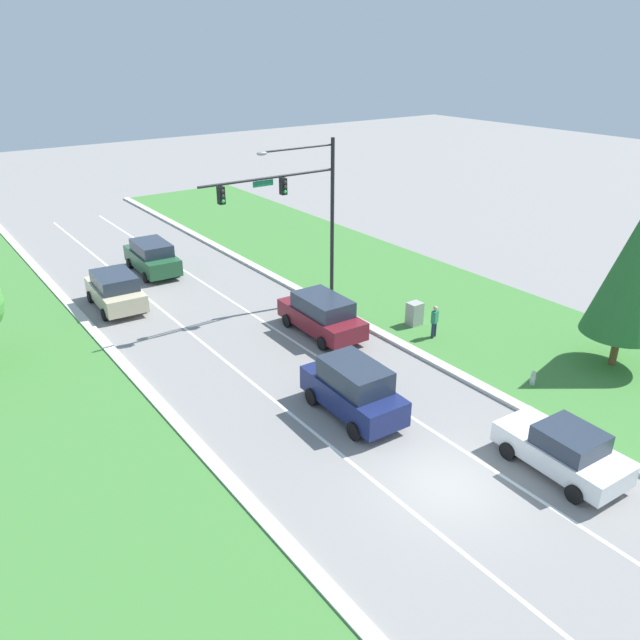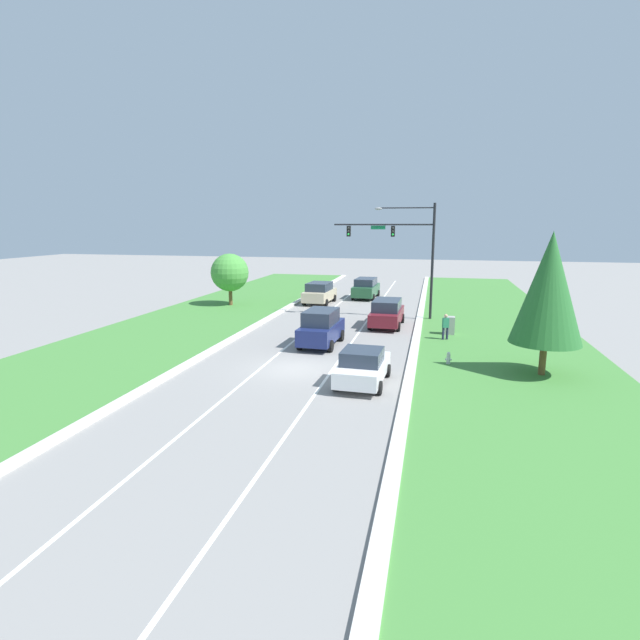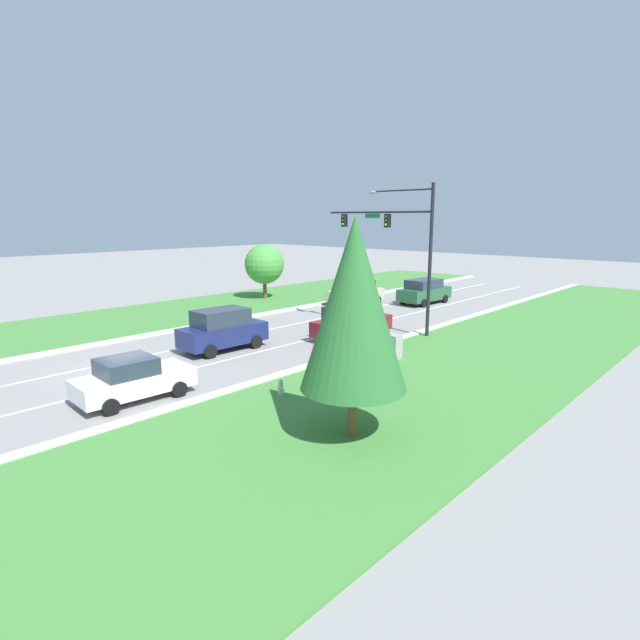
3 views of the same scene
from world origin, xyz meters
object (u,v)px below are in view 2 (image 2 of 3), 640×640
object	(u,v)px
navy_suv	(321,327)
conifer_near_right_tree	(549,288)
white_sedan	(363,366)
pedestrian	(446,326)
forest_suv	(366,288)
champagne_suv	(319,293)
fire_hydrant	(448,359)
traffic_signal_mast	(405,243)
utility_cabinet	(449,326)
oak_near_left_tree	(230,273)
burgundy_suv	(387,313)

from	to	relation	value
navy_suv	conifer_near_right_tree	xyz separation A→B (m)	(11.69, -3.60, 3.15)
white_sedan	conifer_near_right_tree	distance (m)	9.44
white_sedan	pedestrian	xyz separation A→B (m)	(3.82, 9.65, 0.12)
white_sedan	forest_suv	bearing A→B (deg)	100.03
forest_suv	pedestrian	world-z (taller)	forest_suv
white_sedan	conifer_near_right_tree	world-z (taller)	conifer_near_right_tree
champagne_suv	fire_hydrant	bearing A→B (deg)	-55.64
traffic_signal_mast	utility_cabinet	world-z (taller)	traffic_signal_mast
fire_hydrant	conifer_near_right_tree	size ratio (longest dim) A/B	0.10
conifer_near_right_tree	forest_suv	bearing A→B (deg)	116.57
navy_suv	pedestrian	size ratio (longest dim) A/B	2.73
oak_near_left_tree	fire_hydrant	bearing A→B (deg)	-39.40
navy_suv	pedestrian	world-z (taller)	navy_suv
white_sedan	pedestrian	world-z (taller)	pedestrian
white_sedan	conifer_near_right_tree	bearing A→B (deg)	23.20
utility_cabinet	traffic_signal_mast	bearing A→B (deg)	122.33
traffic_signal_mast	oak_near_left_tree	bearing A→B (deg)	170.11
champagne_suv	oak_near_left_tree	bearing A→B (deg)	-153.54
white_sedan	conifer_near_right_tree	size ratio (longest dim) A/B	0.63
traffic_signal_mast	champagne_suv	xyz separation A→B (m)	(-7.95, 5.83, -4.75)
burgundy_suv	forest_suv	bearing A→B (deg)	105.47
utility_cabinet	pedestrian	size ratio (longest dim) A/B	0.74
white_sedan	burgundy_suv	world-z (taller)	burgundy_suv
navy_suv	champagne_suv	distance (m)	16.06
traffic_signal_mast	conifer_near_right_tree	world-z (taller)	traffic_signal_mast
burgundy_suv	fire_hydrant	xyz separation A→B (m)	(4.06, -9.25, -0.65)
champagne_suv	fire_hydrant	xyz separation A→B (m)	(11.06, -18.30, -0.64)
traffic_signal_mast	burgundy_suv	distance (m)	5.81
white_sedan	fire_hydrant	world-z (taller)	white_sedan
burgundy_suv	conifer_near_right_tree	distance (m)	13.59
forest_suv	conifer_near_right_tree	xyz separation A→B (m)	(11.68, -23.36, 3.25)
pedestrian	burgundy_suv	bearing A→B (deg)	-61.50
fire_hydrant	oak_near_left_tree	distance (m)	23.99
white_sedan	oak_near_left_tree	size ratio (longest dim) A/B	0.94
navy_suv	white_sedan	bearing A→B (deg)	-60.44
traffic_signal_mast	utility_cabinet	size ratio (longest dim) A/B	6.99
forest_suv	oak_near_left_tree	bearing A→B (deg)	-144.11
fire_hydrant	navy_suv	bearing A→B (deg)	160.02
utility_cabinet	conifer_near_right_tree	bearing A→B (deg)	-63.14
traffic_signal_mast	white_sedan	xyz separation A→B (m)	(-0.78, -16.49, -4.91)
burgundy_suv	forest_suv	distance (m)	13.58
fire_hydrant	oak_near_left_tree	size ratio (longest dim) A/B	0.15
utility_cabinet	oak_near_left_tree	distance (m)	20.36
champagne_suv	utility_cabinet	bearing A→B (deg)	-41.28
champagne_suv	burgundy_suv	distance (m)	11.44
navy_suv	conifer_near_right_tree	bearing A→B (deg)	-14.91
champagne_suv	oak_near_left_tree	xyz separation A→B (m)	(-7.37, -3.16, 1.98)
champagne_suv	burgundy_suv	world-z (taller)	burgundy_suv
traffic_signal_mast	fire_hydrant	xyz separation A→B (m)	(3.11, -12.46, -5.39)
traffic_signal_mast	conifer_near_right_tree	distance (m)	15.39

